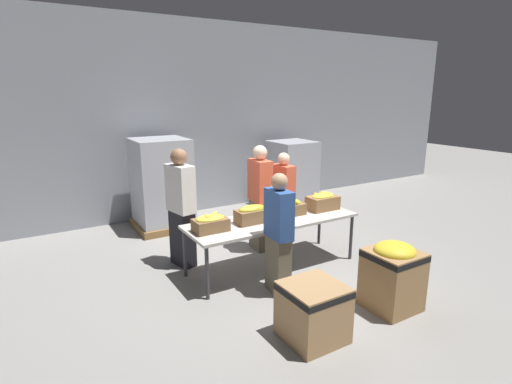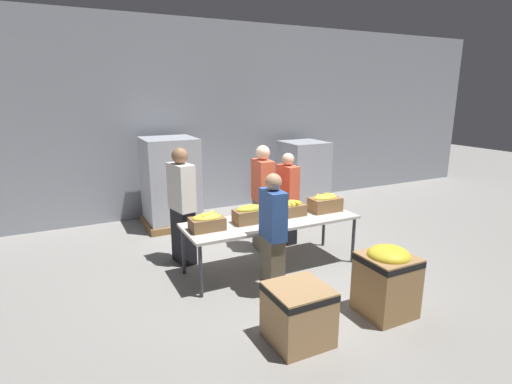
% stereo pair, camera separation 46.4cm
% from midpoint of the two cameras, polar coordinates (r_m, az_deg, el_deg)
% --- Properties ---
extents(ground_plane, '(30.00, 30.00, 0.00)m').
position_cam_midpoint_polar(ground_plane, '(6.11, 4.36, -10.72)').
color(ground_plane, gray).
extents(wall_back, '(16.00, 0.08, 4.00)m').
position_cam_midpoint_polar(wall_back, '(8.61, -7.04, 10.30)').
color(wall_back, '#9399A3').
rests_on(wall_back, ground_plane).
extents(sorting_table, '(2.57, 0.88, 0.76)m').
position_cam_midpoint_polar(sorting_table, '(5.84, 4.49, -4.42)').
color(sorting_table, beige).
rests_on(sorting_table, ground_plane).
extents(banana_box_0, '(0.45, 0.29, 0.24)m').
position_cam_midpoint_polar(banana_box_0, '(5.37, -4.54, -4.29)').
color(banana_box_0, olive).
rests_on(banana_box_0, sorting_table).
extents(banana_box_1, '(0.47, 0.26, 0.26)m').
position_cam_midpoint_polar(banana_box_1, '(5.65, 1.54, -3.16)').
color(banana_box_1, olive).
rests_on(banana_box_1, sorting_table).
extents(banana_box_2, '(0.48, 0.31, 0.24)m').
position_cam_midpoint_polar(banana_box_2, '(6.01, 6.85, -2.31)').
color(banana_box_2, olive).
rests_on(banana_box_2, sorting_table).
extents(banana_box_3, '(0.48, 0.34, 0.26)m').
position_cam_midpoint_polar(banana_box_3, '(6.32, 11.91, -1.53)').
color(banana_box_3, olive).
rests_on(banana_box_3, sorting_table).
extents(volunteer_0, '(0.33, 0.51, 1.78)m').
position_cam_midpoint_polar(volunteer_0, '(6.04, -8.35, -2.16)').
color(volunteer_0, black).
rests_on(volunteer_0, ground_plane).
extents(volunteer_1, '(0.24, 0.44, 1.57)m').
position_cam_midpoint_polar(volunteer_1, '(6.85, 6.42, -1.01)').
color(volunteer_1, black).
rests_on(volunteer_1, ground_plane).
extents(volunteer_2, '(0.28, 0.49, 1.74)m').
position_cam_midpoint_polar(volunteer_2, '(6.50, 2.99, -1.01)').
color(volunteer_2, '#6B604C').
rests_on(volunteer_2, ground_plane).
extents(volunteer_3, '(0.25, 0.44, 1.59)m').
position_cam_midpoint_polar(volunteer_3, '(5.11, 5.02, -6.21)').
color(volunteer_3, '#6B604C').
rests_on(volunteer_3, ground_plane).
extents(donation_bin_0, '(0.60, 0.60, 0.62)m').
position_cam_midpoint_polar(donation_bin_0, '(4.39, 9.20, -16.62)').
color(donation_bin_0, tan).
rests_on(donation_bin_0, ground_plane).
extents(donation_bin_1, '(0.58, 0.58, 0.84)m').
position_cam_midpoint_polar(donation_bin_1, '(5.07, 20.74, -11.53)').
color(donation_bin_1, '#A37A4C').
rests_on(donation_bin_1, ground_plane).
extents(pallet_stack_0, '(1.06, 1.06, 1.72)m').
position_cam_midpoint_polar(pallet_stack_0, '(7.82, -10.45, 1.25)').
color(pallet_stack_0, olive).
rests_on(pallet_stack_0, ground_plane).
extents(pallet_stack_1, '(0.98, 0.98, 1.49)m').
position_cam_midpoint_polar(pallet_stack_1, '(9.05, 8.24, 2.36)').
color(pallet_stack_1, olive).
rests_on(pallet_stack_1, ground_plane).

